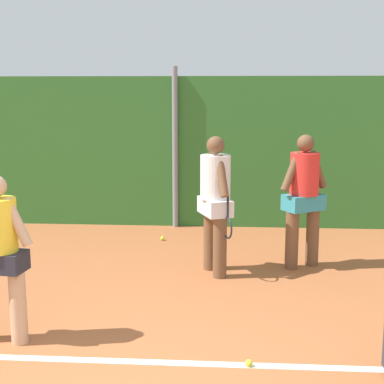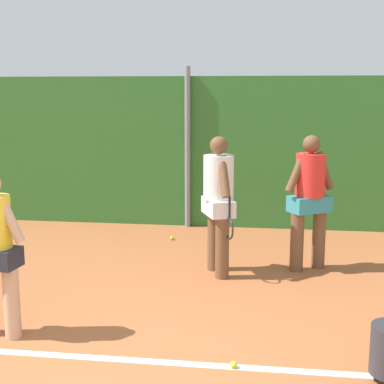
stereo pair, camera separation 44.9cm
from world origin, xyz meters
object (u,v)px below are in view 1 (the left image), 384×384
Objects in this scene: player_backcourt_far at (304,194)px; tennis_ball_4 at (162,238)px; tennis_ball_5 at (249,363)px; player_midcourt at (215,198)px.

player_backcourt_far is 2.61m from tennis_ball_4.
tennis_ball_4 and tennis_ball_5 have the same top height.
player_midcourt is 1.24m from player_backcourt_far.
tennis_ball_5 is (0.37, -2.55, -0.99)m from player_midcourt.
player_backcourt_far reaches higher than tennis_ball_5.
tennis_ball_4 is at bearing -62.21° from player_backcourt_far.
tennis_ball_4 is (-2.08, 1.23, -0.99)m from player_backcourt_far.
tennis_ball_5 is at bearing 42.73° from player_backcourt_far.
tennis_ball_5 is (-0.81, -2.91, -0.99)m from player_backcourt_far.
player_midcourt is 27.62× the size of tennis_ball_4.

